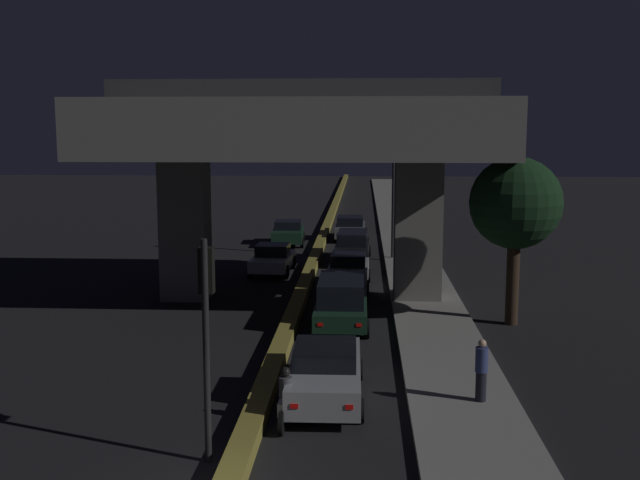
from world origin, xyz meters
The scene contains 15 objects.
median_divider centered at (0.00, 35.00, 0.20)m, with size 0.55×126.00×0.39m, color olive.
sidewalk_right centered at (5.06, 28.00, 0.08)m, with size 2.77×126.00×0.17m, color gray.
elevated_overpass centered at (0.00, 17.26, 6.56)m, with size 15.52×10.15×8.86m.
traffic_light_left_of_median centered at (-0.68, 2.26, 3.22)m, with size 0.30×0.49×4.71m.
street_lamp centered at (3.81, 26.84, 4.76)m, with size 2.16×0.32×8.09m.
car_silver_lead centered at (1.58, 5.93, 0.74)m, with size 1.99×4.67×1.48m.
car_dark_green_second centered at (1.78, 13.14, 0.92)m, with size 1.95×4.26×1.73m.
car_silver_third centered at (1.90, 19.67, 0.78)m, with size 1.96×3.98×1.54m.
car_black_fourth centered at (1.98, 26.34, 0.84)m, with size 1.97×4.84×1.61m.
car_grey_fifth centered at (1.72, 34.47, 0.76)m, with size 2.00×4.46×1.48m.
car_white_lead_oncoming centered at (-1.82, 22.87, 0.72)m, with size 2.01×3.99×1.42m.
car_dark_green_second_oncoming centered at (-2.00, 32.12, 0.74)m, with size 2.10×4.01×1.43m.
motorcycle_white_filtering_near centered at (0.72, 4.28, 0.59)m, with size 0.33×1.95×1.38m.
pedestrian_on_sidewalk centered at (5.48, 5.61, 0.96)m, with size 0.32×0.32×1.58m.
roadside_tree_kerbside_near centered at (7.82, 13.84, 4.30)m, with size 3.23×3.23×5.97m.
Camera 1 is at (2.50, -12.50, 6.87)m, focal length 42.00 mm.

